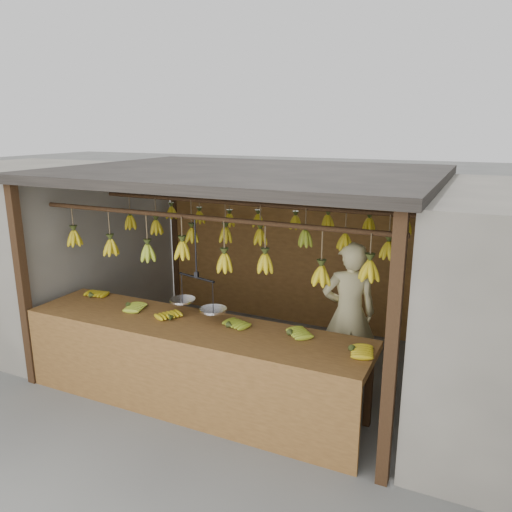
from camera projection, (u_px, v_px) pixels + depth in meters
The scene contains 8 objects.
ground at pixel (246, 361), 6.29m from camera, with size 80.00×80.00×0.00m, color #5B5B57.
stall at pixel (257, 202), 6.08m from camera, with size 4.30×3.30×2.40m.
neighbor_left at pixel (30, 245), 7.47m from camera, with size 3.00×3.00×2.30m, color slate.
counter at pixel (186, 346), 5.06m from camera, with size 3.73×0.85×0.96m.
hanging_bananas at pixel (245, 236), 5.88m from camera, with size 3.58×2.25×0.40m.
balance_scale at pixel (197, 300), 5.15m from camera, with size 0.71×0.38×0.94m.
vendor at pixel (349, 314), 5.59m from camera, with size 0.61×0.40×1.66m, color beige.
bag_bundles at pixel (427, 275), 6.42m from camera, with size 0.08×0.26×1.26m.
Camera 1 is at (2.55, -5.15, 2.88)m, focal length 35.00 mm.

